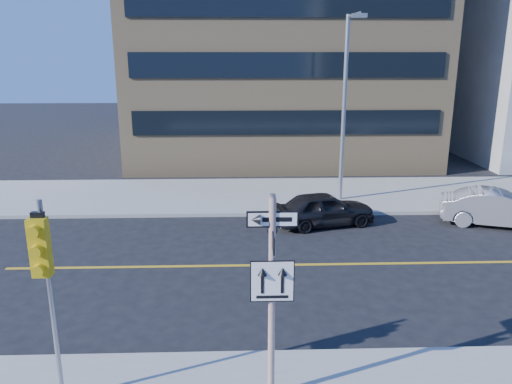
{
  "coord_description": "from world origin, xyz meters",
  "views": [
    {
      "loc": [
        -0.56,
        -10.78,
        6.54
      ],
      "look_at": [
        -0.08,
        4.0,
        2.45
      ],
      "focal_mm": 35.0,
      "sensor_mm": 36.0,
      "label": 1
    }
  ],
  "objects_px": {
    "sign_pole": "(272,288)",
    "streetlight_a": "(346,97)",
    "parked_car_b": "(498,208)",
    "traffic_signal": "(43,264)",
    "parked_car_a": "(324,209)"
  },
  "relations": [
    {
      "from": "sign_pole",
      "to": "streetlight_a",
      "type": "bearing_deg",
      "value": 73.23
    },
    {
      "from": "parked_car_b",
      "to": "sign_pole",
      "type": "bearing_deg",
      "value": 155.54
    },
    {
      "from": "traffic_signal",
      "to": "parked_car_b",
      "type": "distance_m",
      "value": 17.14
    },
    {
      "from": "parked_car_a",
      "to": "parked_car_b",
      "type": "bearing_deg",
      "value": -106.52
    },
    {
      "from": "traffic_signal",
      "to": "parked_car_b",
      "type": "bearing_deg",
      "value": 37.02
    },
    {
      "from": "parked_car_b",
      "to": "parked_car_a",
      "type": "bearing_deg",
      "value": 106.79
    },
    {
      "from": "parked_car_b",
      "to": "streetlight_a",
      "type": "relative_size",
      "value": 0.54
    },
    {
      "from": "sign_pole",
      "to": "streetlight_a",
      "type": "height_order",
      "value": "streetlight_a"
    },
    {
      "from": "traffic_signal",
      "to": "streetlight_a",
      "type": "height_order",
      "value": "streetlight_a"
    },
    {
      "from": "sign_pole",
      "to": "parked_car_b",
      "type": "relative_size",
      "value": 0.95
    },
    {
      "from": "sign_pole",
      "to": "streetlight_a",
      "type": "distance_m",
      "value": 14.05
    },
    {
      "from": "parked_car_a",
      "to": "streetlight_a",
      "type": "bearing_deg",
      "value": -37.69
    },
    {
      "from": "parked_car_a",
      "to": "parked_car_b",
      "type": "xyz_separation_m",
      "value": [
        6.83,
        -0.27,
        0.03
      ]
    },
    {
      "from": "traffic_signal",
      "to": "streetlight_a",
      "type": "distance_m",
      "value": 15.72
    },
    {
      "from": "sign_pole",
      "to": "traffic_signal",
      "type": "relative_size",
      "value": 1.02
    }
  ]
}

